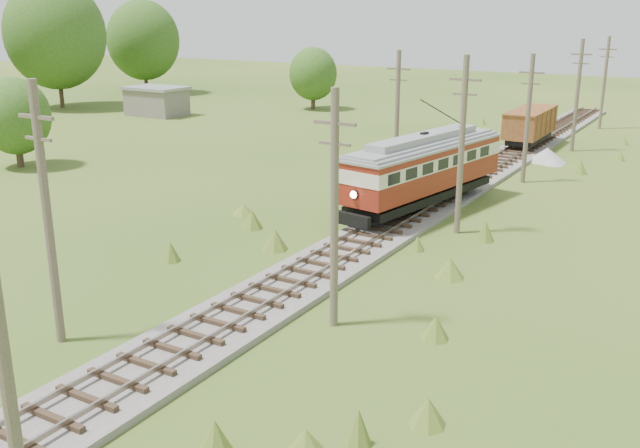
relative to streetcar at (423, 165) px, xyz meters
The scene contains 17 objects.
railbed_main 2.52m from the streetcar, 89.83° to the left, with size 3.60×96.00×0.57m.
streetcar is the anchor object (origin of this frame).
gondola 22.63m from the streetcar, 90.00° to the left, with size 2.70×8.06×2.67m.
gravel_pile 17.97m from the streetcar, 80.94° to the left, with size 2.96×3.14×1.08m.
utility_pole_r_1 29.09m from the streetcar, 83.87° to the right, with size 0.30×0.30×8.80m.
utility_pole_r_2 16.31m from the streetcar, 78.26° to the right, with size 1.60×0.30×8.60m.
utility_pole_r_3 4.71m from the streetcar, 41.95° to the right, with size 1.60×0.30×9.00m.
utility_pole_r_4 10.68m from the streetcar, 73.49° to the left, with size 1.60×0.30×8.40m.
utility_pole_r_5 23.45m from the streetcar, 81.63° to the left, with size 1.60×0.30×8.90m.
utility_pole_r_6 36.31m from the streetcar, 84.94° to the left, with size 1.60×0.30×8.70m.
utility_pole_l_a 22.36m from the streetcar, 100.87° to the right, with size 1.60×0.30×9.00m.
utility_pole_l_b 7.79m from the streetcar, 126.31° to the left, with size 1.60×0.30×8.60m.
tree_left_4 57.90m from the streetcar, 159.56° to the left, with size 11.34×11.34×14.61m.
tree_left_5 66.79m from the streetcar, 147.18° to the left, with size 9.66×9.66×12.44m.
tree_mid_a 44.16m from the streetcar, 129.37° to the left, with size 5.46×5.46×7.03m.
tree_mid_c 30.27m from the streetcar, behind, with size 5.04×5.04×6.49m.
shed 45.25m from the streetcar, 152.16° to the left, with size 6.40×4.40×3.10m.
Camera 1 is at (15.10, -2.78, 11.06)m, focal length 40.00 mm.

